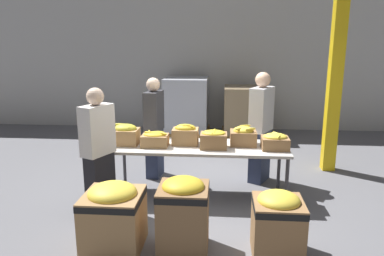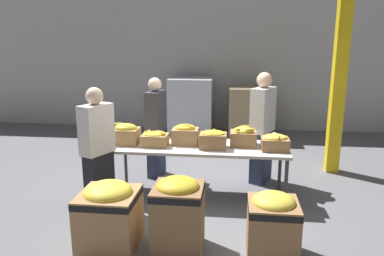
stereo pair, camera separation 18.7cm
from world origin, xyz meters
name	(u,v)px [view 2 (the right image)]	position (x,y,z in m)	size (l,w,h in m)	color
ground_plane	(199,195)	(0.00, 0.00, 0.00)	(30.00, 30.00, 0.00)	slate
wall_back	(216,50)	(0.00, 4.35, 2.00)	(16.00, 0.08, 4.00)	#B7B7B2
sorting_table	(199,149)	(0.00, 0.00, 0.72)	(2.55, 0.84, 0.77)	beige
banana_box_0	(126,134)	(-1.07, -0.01, 0.92)	(0.39, 0.32, 0.31)	#A37A4C
banana_box_1	(155,138)	(-0.63, -0.08, 0.88)	(0.39, 0.29, 0.23)	#A37A4C
banana_box_2	(185,134)	(-0.20, 0.06, 0.92)	(0.37, 0.28, 0.31)	#A37A4C
banana_box_3	(213,139)	(0.21, -0.10, 0.90)	(0.37, 0.29, 0.27)	olive
banana_box_4	(243,136)	(0.64, 0.09, 0.90)	(0.37, 0.32, 0.29)	olive
banana_box_5	(275,142)	(1.07, -0.07, 0.88)	(0.37, 0.32, 0.23)	olive
volunteer_0	(262,129)	(0.94, 0.67, 0.88)	(0.43, 0.53, 1.77)	#2D3856
volunteer_1	(98,150)	(-1.29, -0.61, 0.83)	(0.39, 0.50, 1.67)	black
volunteer_2	(156,128)	(-0.79, 0.75, 0.83)	(0.28, 0.47, 1.67)	#2D3856
donation_bin_0	(109,213)	(-0.84, -1.51, 0.40)	(0.63, 0.63, 0.76)	#A37A4C
donation_bin_1	(178,212)	(-0.07, -1.51, 0.45)	(0.54, 0.54, 0.85)	olive
donation_bin_2	(273,223)	(0.93, -1.51, 0.38)	(0.53, 0.53, 0.72)	olive
support_pillar	(341,56)	(2.22, 1.32, 2.00)	(0.21, 0.21, 4.00)	yellow
pallet_stack_0	(250,113)	(0.86, 3.52, 0.58)	(1.07, 1.07, 1.19)	olive
pallet_stack_1	(191,107)	(-0.54, 3.61, 0.68)	(1.10, 1.10, 1.37)	olive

